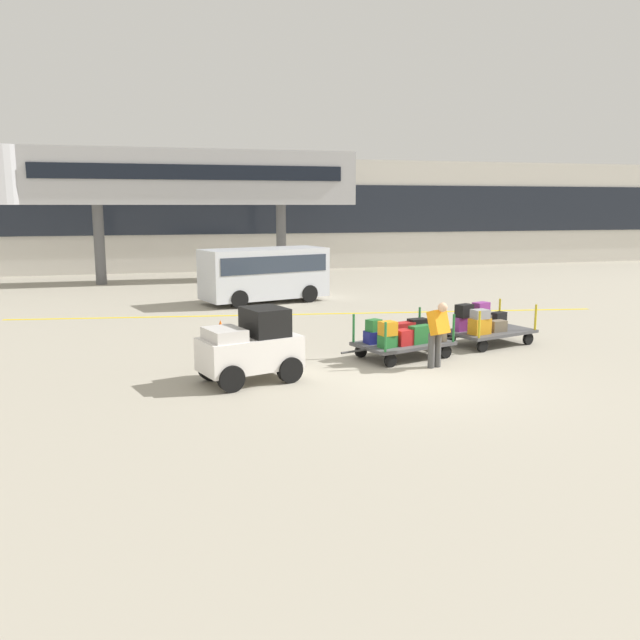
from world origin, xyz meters
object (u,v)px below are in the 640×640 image
(baggage_cart_lead, at_px, (403,337))
(shuttle_van, at_px, (264,271))
(baggage_cart_middle, at_px, (484,325))
(safety_cone_near, at_px, (221,329))
(baggage_tug, at_px, (251,347))
(baggage_handler, at_px, (437,332))

(baggage_cart_lead, distance_m, shuttle_van, 10.29)
(baggage_cart_middle, bearing_deg, safety_cone_near, 159.42)
(shuttle_van, height_order, safety_cone_near, shuttle_van)
(baggage_tug, relative_size, baggage_cart_middle, 0.76)
(baggage_tug, xyz_separation_m, baggage_cart_middle, (6.67, 2.12, -0.21))
(baggage_cart_lead, height_order, baggage_handler, baggage_handler)
(baggage_cart_lead, relative_size, baggage_cart_middle, 1.00)
(baggage_tug, relative_size, safety_cone_near, 4.24)
(baggage_tug, distance_m, baggage_handler, 4.35)
(baggage_cart_lead, bearing_deg, baggage_tug, -162.75)
(baggage_handler, bearing_deg, baggage_cart_lead, 107.83)
(baggage_handler, xyz_separation_m, shuttle_van, (-2.08, 11.30, 0.37))
(shuttle_van, bearing_deg, baggage_cart_middle, -64.48)
(baggage_cart_lead, bearing_deg, shuttle_van, 99.55)
(baggage_cart_middle, xyz_separation_m, baggage_handler, (-2.33, -2.06, 0.32))
(baggage_cart_lead, height_order, baggage_cart_middle, baggage_cart_middle)
(baggage_cart_lead, xyz_separation_m, shuttle_van, (-1.70, 10.12, 0.72))
(baggage_tug, height_order, baggage_handler, baggage_tug)
(baggage_tug, relative_size, baggage_cart_lead, 0.76)
(baggage_cart_lead, bearing_deg, baggage_handler, -72.17)
(safety_cone_near, bearing_deg, baggage_cart_lead, -39.88)
(baggage_cart_lead, height_order, shuttle_van, shuttle_van)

